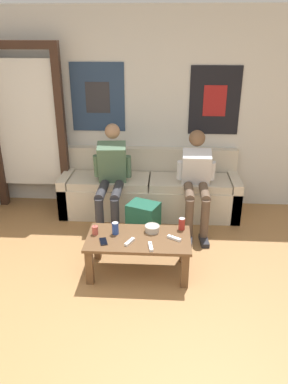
# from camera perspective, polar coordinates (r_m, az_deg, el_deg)

# --- Properties ---
(ground_plane) EXTENTS (18.00, 18.00, 0.00)m
(ground_plane) POSITION_cam_1_polar(r_m,az_deg,el_deg) (3.04, -2.68, -24.83)
(ground_plane) COLOR #9E7042
(wall_back) EXTENTS (10.00, 0.07, 2.55)m
(wall_back) POSITION_cam_1_polar(r_m,az_deg,el_deg) (5.00, 0.51, 12.12)
(wall_back) COLOR silver
(wall_back) RESTS_ON ground_plane
(door_frame) EXTENTS (1.00, 0.10, 2.15)m
(door_frame) POSITION_cam_1_polar(r_m,az_deg,el_deg) (5.12, -17.48, 10.44)
(door_frame) COLOR #382319
(door_frame) RESTS_ON ground_plane
(couch) EXTENTS (2.31, 0.68, 0.82)m
(couch) POSITION_cam_1_polar(r_m,az_deg,el_deg) (4.97, 0.87, 0.12)
(couch) COLOR beige
(couch) RESTS_ON ground_plane
(coffee_table) EXTENTS (1.02, 0.54, 0.40)m
(coffee_table) POSITION_cam_1_polar(r_m,az_deg,el_deg) (3.73, -0.84, -7.93)
(coffee_table) COLOR brown
(coffee_table) RESTS_ON ground_plane
(person_seated_adult) EXTENTS (0.47, 0.92, 1.22)m
(person_seated_adult) POSITION_cam_1_polar(r_m,az_deg,el_deg) (4.54, -5.04, 2.74)
(person_seated_adult) COLOR #2D2D33
(person_seated_adult) RESTS_ON ground_plane
(person_seated_teen) EXTENTS (0.47, 0.89, 1.16)m
(person_seated_teen) POSITION_cam_1_polar(r_m,az_deg,el_deg) (4.53, 8.00, 2.19)
(person_seated_teen) COLOR brown
(person_seated_teen) RESTS_ON ground_plane
(backpack) EXTENTS (0.41, 0.39, 0.45)m
(backpack) POSITION_cam_1_polar(r_m,az_deg,el_deg) (4.33, -0.16, -4.71)
(backpack) COLOR #1E5642
(backpack) RESTS_ON ground_plane
(ceramic_bowl) EXTENTS (0.15, 0.15, 0.07)m
(ceramic_bowl) POSITION_cam_1_polar(r_m,az_deg,el_deg) (3.77, 1.25, -5.53)
(ceramic_bowl) COLOR #B7B2A8
(ceramic_bowl) RESTS_ON coffee_table
(pillar_candle) EXTENTS (0.06, 0.06, 0.10)m
(pillar_candle) POSITION_cam_1_polar(r_m,az_deg,el_deg) (3.76, -7.47, -5.79)
(pillar_candle) COLOR #B24C42
(pillar_candle) RESTS_ON coffee_table
(drink_can_blue) EXTENTS (0.07, 0.07, 0.12)m
(drink_can_blue) POSITION_cam_1_polar(r_m,az_deg,el_deg) (3.74, -4.40, -5.53)
(drink_can_blue) COLOR #28479E
(drink_can_blue) RESTS_ON coffee_table
(drink_can_red) EXTENTS (0.07, 0.07, 0.12)m
(drink_can_red) POSITION_cam_1_polar(r_m,az_deg,el_deg) (3.82, 5.78, -4.86)
(drink_can_red) COLOR maroon
(drink_can_red) RESTS_ON coffee_table
(game_controller_near_left) EXTENTS (0.10, 0.14, 0.03)m
(game_controller_near_left) POSITION_cam_1_polar(r_m,az_deg,el_deg) (3.60, -2.20, -7.59)
(game_controller_near_left) COLOR white
(game_controller_near_left) RESTS_ON coffee_table
(game_controller_near_right) EXTENTS (0.06, 0.15, 0.03)m
(game_controller_near_right) POSITION_cam_1_polar(r_m,az_deg,el_deg) (3.53, 1.01, -8.30)
(game_controller_near_right) COLOR white
(game_controller_near_right) RESTS_ON coffee_table
(game_controller_far_center) EXTENTS (0.14, 0.11, 0.03)m
(game_controller_far_center) POSITION_cam_1_polar(r_m,az_deg,el_deg) (3.67, 4.61, -7.02)
(game_controller_far_center) COLOR white
(game_controller_far_center) RESTS_ON coffee_table
(cell_phone) EXTENTS (0.10, 0.15, 0.01)m
(cell_phone) POSITION_cam_1_polar(r_m,az_deg,el_deg) (3.64, -6.21, -7.50)
(cell_phone) COLOR black
(cell_phone) RESTS_ON coffee_table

